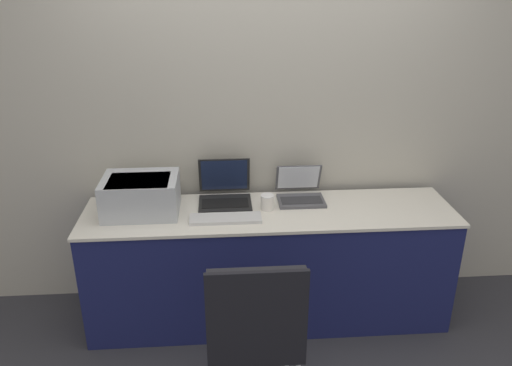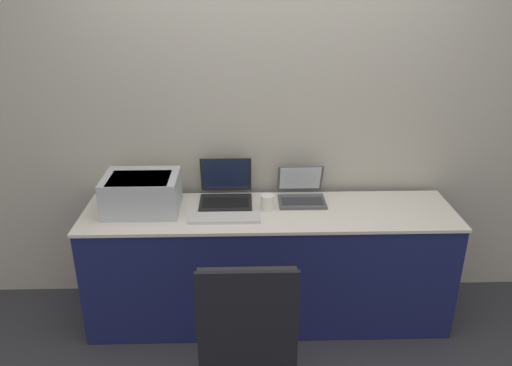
{
  "view_description": "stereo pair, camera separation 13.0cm",
  "coord_description": "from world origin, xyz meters",
  "px_view_note": "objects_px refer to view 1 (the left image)",
  "views": [
    {
      "loc": [
        -0.29,
        -2.54,
        2.18
      ],
      "look_at": [
        -0.08,
        0.31,
        0.98
      ],
      "focal_mm": 35.0,
      "sensor_mm": 36.0,
      "label": 1
    },
    {
      "loc": [
        -0.16,
        -2.55,
        2.18
      ],
      "look_at": [
        -0.08,
        0.31,
        0.98
      ],
      "focal_mm": 35.0,
      "sensor_mm": 36.0,
      "label": 2
    }
  ],
  "objects_px": {
    "laptop_right": "(300,192)",
    "chair": "(256,325)",
    "printer": "(141,194)",
    "coffee_cup": "(267,202)",
    "external_keyboard": "(226,218)",
    "laptop_left": "(225,193)"
  },
  "relations": [
    {
      "from": "printer",
      "to": "coffee_cup",
      "type": "bearing_deg",
      "value": -1.27
    },
    {
      "from": "external_keyboard",
      "to": "printer",
      "type": "bearing_deg",
      "value": 164.21
    },
    {
      "from": "coffee_cup",
      "to": "chair",
      "type": "relative_size",
      "value": 0.1
    },
    {
      "from": "coffee_cup",
      "to": "chair",
      "type": "xyz_separation_m",
      "value": [
        -0.14,
        -0.86,
        -0.26
      ]
    },
    {
      "from": "external_keyboard",
      "to": "chair",
      "type": "xyz_separation_m",
      "value": [
        0.13,
        -0.73,
        -0.22
      ]
    },
    {
      "from": "laptop_left",
      "to": "coffee_cup",
      "type": "xyz_separation_m",
      "value": [
        0.27,
        -0.14,
        -0.01
      ]
    },
    {
      "from": "printer",
      "to": "chair",
      "type": "distance_m",
      "value": 1.14
    },
    {
      "from": "printer",
      "to": "external_keyboard",
      "type": "relative_size",
      "value": 1.05
    },
    {
      "from": "chair",
      "to": "laptop_left",
      "type": "bearing_deg",
      "value": 97.35
    },
    {
      "from": "laptop_left",
      "to": "coffee_cup",
      "type": "height_order",
      "value": "laptop_left"
    },
    {
      "from": "coffee_cup",
      "to": "external_keyboard",
      "type": "bearing_deg",
      "value": -154.15
    },
    {
      "from": "laptop_left",
      "to": "coffee_cup",
      "type": "bearing_deg",
      "value": -28.28
    },
    {
      "from": "laptop_right",
      "to": "external_keyboard",
      "type": "distance_m",
      "value": 0.57
    },
    {
      "from": "laptop_left",
      "to": "external_keyboard",
      "type": "xyz_separation_m",
      "value": [
        -0.0,
        -0.27,
        -0.05
      ]
    },
    {
      "from": "laptop_left",
      "to": "coffee_cup",
      "type": "relative_size",
      "value": 3.43
    },
    {
      "from": "chair",
      "to": "printer",
      "type": "bearing_deg",
      "value": 126.49
    },
    {
      "from": "laptop_right",
      "to": "chair",
      "type": "bearing_deg",
      "value": -110.11
    },
    {
      "from": "printer",
      "to": "coffee_cup",
      "type": "relative_size",
      "value": 4.65
    },
    {
      "from": "laptop_left",
      "to": "coffee_cup",
      "type": "distance_m",
      "value": 0.3
    },
    {
      "from": "laptop_left",
      "to": "external_keyboard",
      "type": "relative_size",
      "value": 0.78
    },
    {
      "from": "external_keyboard",
      "to": "coffee_cup",
      "type": "bearing_deg",
      "value": 25.85
    },
    {
      "from": "printer",
      "to": "chair",
      "type": "relative_size",
      "value": 0.48
    }
  ]
}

